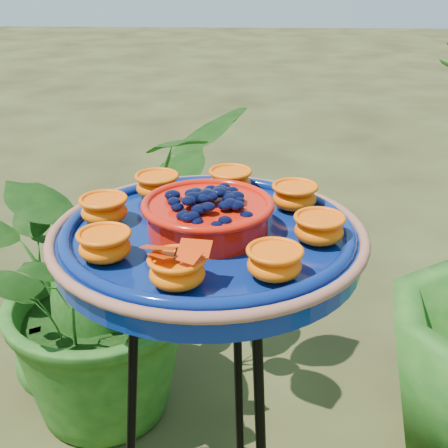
% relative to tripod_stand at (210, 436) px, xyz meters
% --- Properties ---
extents(tripod_stand, '(0.41, 0.41, 0.89)m').
position_rel_tripod_stand_xyz_m(tripod_stand, '(0.00, 0.00, 0.00)').
color(tripod_stand, black).
rests_on(tripod_stand, ground).
extents(feeder_dish, '(0.58, 0.58, 0.11)m').
position_rel_tripod_stand_xyz_m(feeder_dish, '(-0.00, -0.00, 0.39)').
color(feeder_dish, navy).
rests_on(feeder_dish, tripod_stand).
extents(shrub_back_left, '(1.00, 1.05, 0.91)m').
position_rel_tripod_stand_xyz_m(shrub_back_left, '(-0.37, 0.73, -0.09)').
color(shrub_back_left, '#164512').
rests_on(shrub_back_left, ground).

